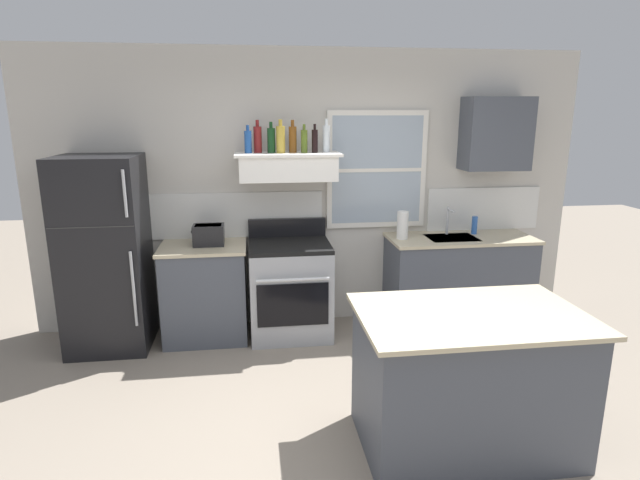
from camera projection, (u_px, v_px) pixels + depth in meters
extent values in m
plane|color=gray|center=(353.00, 452.00, 3.28)|extent=(16.00, 16.00, 0.00)
cube|color=beige|center=(311.00, 191.00, 5.10)|extent=(5.40, 0.06, 2.70)
cube|color=silver|center=(194.00, 216.00, 4.96)|extent=(2.50, 0.02, 0.44)
cube|color=silver|center=(483.00, 209.00, 5.34)|extent=(1.20, 0.02, 0.44)
cube|color=white|center=(377.00, 170.00, 5.08)|extent=(1.00, 0.04, 1.15)
cube|color=#9EADBC|center=(377.00, 170.00, 5.07)|extent=(0.90, 0.01, 1.05)
cube|color=white|center=(377.00, 170.00, 5.07)|extent=(0.90, 0.02, 0.04)
cube|color=black|center=(105.00, 254.00, 4.59)|extent=(0.70, 0.68, 1.75)
cube|color=#333333|center=(90.00, 227.00, 4.18)|extent=(0.69, 0.00, 0.01)
cylinder|color=#A5A8AD|center=(134.00, 289.00, 4.33)|extent=(0.02, 0.02, 0.66)
cylinder|color=#A5A8AD|center=(125.00, 194.00, 4.13)|extent=(0.02, 0.02, 0.39)
cube|color=#474C56|center=(206.00, 293.00, 4.86)|extent=(0.76, 0.60, 0.88)
cube|color=#C6B793|center=(203.00, 247.00, 4.75)|extent=(0.79, 0.63, 0.03)
cube|color=black|center=(209.00, 235.00, 4.74)|extent=(0.28, 0.20, 0.19)
cube|color=black|center=(208.00, 226.00, 4.72)|extent=(0.24, 0.16, 0.01)
cube|color=black|center=(192.00, 232.00, 4.71)|extent=(0.02, 0.03, 0.02)
cube|color=#9EA0A5|center=(290.00, 291.00, 4.93)|extent=(0.76, 0.64, 0.87)
cube|color=black|center=(289.00, 246.00, 4.82)|extent=(0.76, 0.64, 0.04)
cube|color=black|center=(287.00, 227.00, 5.07)|extent=(0.76, 0.06, 0.18)
cube|color=black|center=(293.00, 305.00, 4.62)|extent=(0.65, 0.01, 0.40)
cylinder|color=silver|center=(293.00, 280.00, 4.53)|extent=(0.65, 0.03, 0.03)
cube|color=white|center=(288.00, 167.00, 4.74)|extent=(0.88, 0.48, 0.22)
cube|color=#262628|center=(290.00, 179.00, 4.54)|extent=(0.75, 0.02, 0.04)
cube|color=white|center=(287.00, 154.00, 4.71)|extent=(0.96, 0.52, 0.02)
cylinder|color=#1E478C|center=(248.00, 142.00, 4.62)|extent=(0.07, 0.07, 0.20)
cylinder|color=#1E478C|center=(248.00, 128.00, 4.58)|extent=(0.03, 0.03, 0.05)
cylinder|color=maroon|center=(258.00, 140.00, 4.68)|extent=(0.07, 0.07, 0.23)
cylinder|color=maroon|center=(257.00, 123.00, 4.64)|extent=(0.03, 0.03, 0.06)
cylinder|color=#143819|center=(271.00, 141.00, 4.66)|extent=(0.07, 0.07, 0.22)
cylinder|color=#143819|center=(271.00, 125.00, 4.62)|extent=(0.03, 0.03, 0.06)
cylinder|color=#B29333|center=(281.00, 140.00, 4.64)|extent=(0.08, 0.08, 0.24)
cylinder|color=#B29333|center=(280.00, 123.00, 4.60)|extent=(0.03, 0.03, 0.06)
cylinder|color=brown|center=(293.00, 140.00, 4.69)|extent=(0.07, 0.07, 0.23)
cylinder|color=brown|center=(293.00, 123.00, 4.66)|extent=(0.03, 0.03, 0.06)
cylinder|color=#4C601E|center=(304.00, 141.00, 4.68)|extent=(0.06, 0.06, 0.20)
cylinder|color=#4C601E|center=(304.00, 127.00, 4.65)|extent=(0.03, 0.03, 0.05)
cylinder|color=black|center=(315.00, 141.00, 4.68)|extent=(0.06, 0.06, 0.21)
cylinder|color=black|center=(315.00, 127.00, 4.65)|extent=(0.02, 0.02, 0.05)
cylinder|color=silver|center=(326.00, 139.00, 4.73)|extent=(0.06, 0.06, 0.24)
cylinder|color=silver|center=(326.00, 122.00, 4.69)|extent=(0.03, 0.03, 0.06)
cube|color=#474C56|center=(458.00, 282.00, 5.19)|extent=(1.40, 0.60, 0.88)
cube|color=#C6B793|center=(461.00, 238.00, 5.08)|extent=(1.43, 0.63, 0.03)
cube|color=#B7BABC|center=(452.00, 238.00, 5.04)|extent=(0.48, 0.36, 0.01)
cylinder|color=silver|center=(447.00, 221.00, 5.14)|extent=(0.03, 0.03, 0.28)
cylinder|color=silver|center=(451.00, 210.00, 5.04)|extent=(0.02, 0.16, 0.02)
cylinder|color=white|center=(403.00, 225.00, 4.96)|extent=(0.11, 0.11, 0.27)
cylinder|color=blue|center=(474.00, 225.00, 5.17)|extent=(0.06, 0.06, 0.18)
cube|color=#474C56|center=(466.00, 382.00, 3.27)|extent=(1.32, 0.82, 0.88)
cube|color=#C6B793|center=(472.00, 315.00, 3.16)|extent=(1.40, 0.90, 0.03)
cube|color=#474C56|center=(496.00, 134.00, 5.02)|extent=(0.64, 0.32, 0.70)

